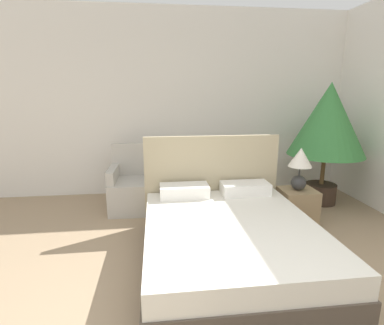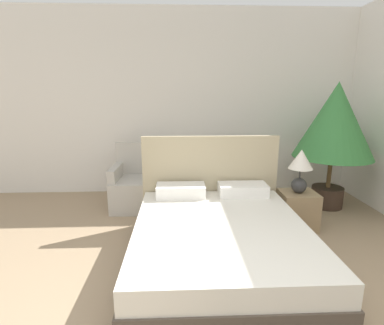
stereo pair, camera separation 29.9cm
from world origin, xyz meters
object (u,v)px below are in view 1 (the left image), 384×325
side_table (175,192)px  bed (228,237)px  armchair_near_window_right (213,187)px  potted_palm (328,123)px  nightstand (297,207)px  armchair_near_window_left (136,190)px  table_lamp (300,164)px

side_table → bed: bearing=-73.5°
armchair_near_window_right → potted_palm: 1.88m
armchair_near_window_right → potted_palm: (1.63, -0.08, 0.92)m
potted_palm → nightstand: 1.40m
armchair_near_window_left → nightstand: (2.04, -0.77, -0.05)m
potted_palm → side_table: size_ratio=3.54×
potted_palm → nightstand: (-0.72, -0.69, -0.98)m
potted_palm → table_lamp: potted_palm is taller
armchair_near_window_left → armchair_near_window_right: bearing=1.7°
bed → potted_palm: 2.45m
table_lamp → potted_palm: bearing=43.8°
armchair_near_window_left → table_lamp: size_ratio=1.73×
armchair_near_window_left → table_lamp: table_lamp is taller
bed → armchair_near_window_left: bearing=123.5°
armchair_near_window_right → nightstand: bearing=-37.4°
bed → armchair_near_window_right: (0.14, 1.48, 0.03)m
armchair_near_window_left → table_lamp: (2.03, -0.78, 0.51)m
table_lamp → side_table: (-1.47, 0.72, -0.54)m
nightstand → table_lamp: (-0.01, -0.01, 0.56)m
armchair_near_window_right → side_table: bearing=-170.7°
bed → armchair_near_window_left: 1.78m
bed → nightstand: size_ratio=4.24×
nightstand → side_table: (-1.48, 0.71, 0.02)m
nightstand → side_table: size_ratio=0.92×
bed → nightstand: bearing=33.8°
bed → armchair_near_window_left: (-0.98, 1.48, 0.03)m
armchair_near_window_right → nightstand: armchair_near_window_right is taller
armchair_near_window_left → bed: bearing=-54.8°
table_lamp → side_table: table_lamp is taller
table_lamp → armchair_near_window_left: bearing=159.0°
armchair_near_window_left → potted_palm: size_ratio=0.51×
armchair_near_window_left → armchair_near_window_right: size_ratio=1.00×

